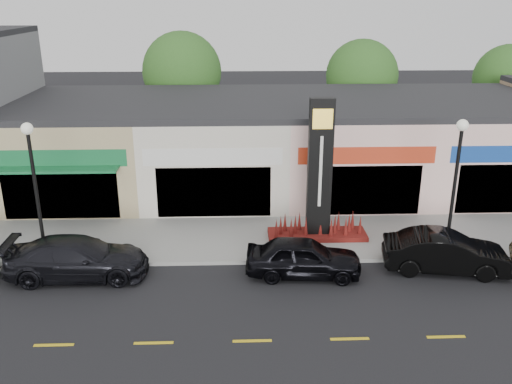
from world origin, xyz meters
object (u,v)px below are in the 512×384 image
Objects in this scene: lamp_west_near at (34,179)px; car_dark_sedan at (77,258)px; lamp_east_near at (456,174)px; pylon_sign at (319,190)px; car_black_conv at (446,252)px; car_black_sedan at (304,257)px.

car_dark_sedan is at bearing -36.63° from lamp_west_near.
lamp_east_near is 5.42m from pylon_sign.
car_dark_sedan is (-9.39, -2.89, -1.52)m from pylon_sign.
lamp_west_near is 1.18× the size of car_black_conv.
lamp_east_near is at bearing 0.00° from lamp_west_near.
car_black_sedan is at bearing -107.37° from pylon_sign.
lamp_east_near is at bearing -72.54° from car_black_sedan.
pylon_sign is 3.57m from car_black_sedan.
car_black_conv reaches higher than car_dark_sedan.
lamp_west_near is 11.19m from pylon_sign.
lamp_west_near reaches higher than car_black_sedan.
car_dark_sedan is 8.43m from car_black_sedan.
lamp_west_near is 10.50m from car_black_sedan.
car_black_conv is at bearing -113.08° from lamp_east_near.
car_dark_sedan is at bearing -175.25° from lamp_east_near.
pylon_sign is 1.39× the size of car_black_sedan.
lamp_west_near is 0.91× the size of pylon_sign.
lamp_east_near reaches higher than car_black_sedan.
car_black_conv is (15.48, -1.23, -2.71)m from lamp_west_near.
car_dark_sedan is at bearing 99.32° from car_black_conv.
pylon_sign is 9.94m from car_dark_sedan.
pylon_sign reaches higher than car_dark_sedan.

